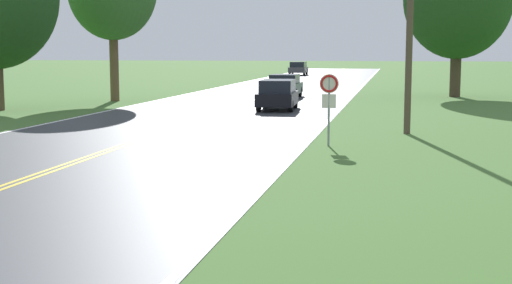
# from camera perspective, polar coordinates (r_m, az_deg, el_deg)

# --- Properties ---
(traffic_sign) EXTENTS (0.60, 0.10, 2.28)m
(traffic_sign) POSITION_cam_1_polar(r_m,az_deg,el_deg) (22.60, 5.86, 3.98)
(traffic_sign) COLOR gray
(traffic_sign) RESTS_ON ground
(utility_pole_midground) EXTENTS (1.80, 0.24, 8.16)m
(utility_pole_midground) POSITION_cam_1_polar(r_m,az_deg,el_deg) (26.37, 12.22, 9.83)
(utility_pole_midground) COLOR brown
(utility_pole_midground) RESTS_ON ground
(car_black_hatchback_approaching) EXTENTS (1.98, 3.84, 1.53)m
(car_black_hatchback_approaching) POSITION_cam_1_polar(r_m,az_deg,el_deg) (36.11, 1.73, 3.85)
(car_black_hatchback_approaching) COLOR black
(car_black_hatchback_approaching) RESTS_ON ground
(car_dark_green_sedan_mid_near) EXTENTS (1.92, 4.15, 1.48)m
(car_dark_green_sedan_mid_near) POSITION_cam_1_polar(r_m,az_deg,el_deg) (45.43, 2.28, 4.52)
(car_dark_green_sedan_mid_near) COLOR black
(car_dark_green_sedan_mid_near) RESTS_ON ground
(car_dark_grey_suv_mid_far) EXTENTS (2.03, 4.72, 1.61)m
(car_dark_grey_suv_mid_far) POSITION_cam_1_polar(r_m,az_deg,el_deg) (86.09, 3.40, 5.94)
(car_dark_grey_suv_mid_far) COLOR black
(car_dark_grey_suv_mid_far) RESTS_ON ground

